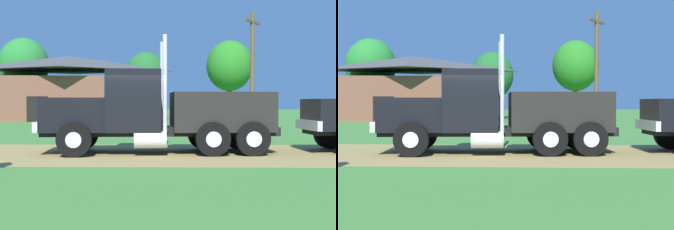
% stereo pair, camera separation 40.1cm
% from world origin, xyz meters
% --- Properties ---
extents(ground_plane, '(200.00, 200.00, 0.00)m').
position_xyz_m(ground_plane, '(0.00, 0.00, 0.00)').
color(ground_plane, '#417A31').
extents(dirt_track, '(120.00, 6.57, 0.01)m').
position_xyz_m(dirt_track, '(0.00, 0.00, 0.00)').
color(dirt_track, olive).
rests_on(dirt_track, ground_plane).
extents(truck_foreground_white, '(7.90, 3.18, 3.78)m').
position_xyz_m(truck_foreground_white, '(1.06, 0.29, 1.31)').
color(truck_foreground_white, black).
rests_on(truck_foreground_white, ground_plane).
extents(shed_building, '(15.33, 9.83, 6.06)m').
position_xyz_m(shed_building, '(-8.79, 29.76, 2.92)').
color(shed_building, brown).
rests_on(shed_building, ground_plane).
extents(utility_pole_near, '(1.27, 1.95, 7.43)m').
position_xyz_m(utility_pole_near, '(6.39, 15.47, 3.96)').
color(utility_pole_near, brown).
rests_on(utility_pole_near, ground_plane).
extents(tree_left, '(5.07, 5.07, 8.23)m').
position_xyz_m(tree_left, '(-14.10, 33.32, 5.43)').
color(tree_left, '#513823').
rests_on(tree_left, ground_plane).
extents(tree_mid, '(4.52, 4.52, 7.01)m').
position_xyz_m(tree_mid, '(-1.78, 35.59, 4.51)').
color(tree_mid, '#513823').
rests_on(tree_mid, ground_plane).
extents(tree_right, '(4.36, 4.36, 7.54)m').
position_xyz_m(tree_right, '(6.50, 30.30, 5.12)').
color(tree_right, '#513823').
rests_on(tree_right, ground_plane).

